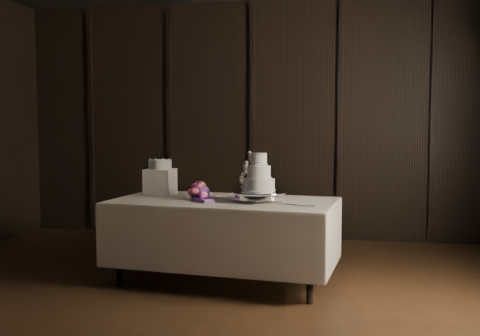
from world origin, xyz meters
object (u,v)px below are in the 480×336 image
at_px(wedding_cake, 256,176).
at_px(small_cake, 160,164).
at_px(display_table, 224,237).
at_px(bouquet, 201,192).
at_px(cake_stand, 259,196).
at_px(box_pedestal, 160,182).

xyz_separation_m(wedding_cake, small_cake, (-0.99, 0.31, 0.07)).
bearing_deg(display_table, small_cake, 165.83).
distance_m(wedding_cake, small_cake, 1.04).
bearing_deg(bouquet, cake_stand, -1.55).
relative_size(display_table, box_pedestal, 8.02).
bearing_deg(wedding_cake, bouquet, 177.66).
relative_size(cake_stand, small_cake, 2.18).
bearing_deg(bouquet, box_pedestal, 149.22).
distance_m(display_table, bouquet, 0.46).
distance_m(cake_stand, bouquet, 0.53).
height_order(display_table, box_pedestal, box_pedestal).
relative_size(cake_stand, box_pedestal, 1.86).
bearing_deg(cake_stand, box_pedestal, 163.44).
height_order(display_table, bouquet, bouquet).
distance_m(wedding_cake, bouquet, 0.53).
height_order(box_pedestal, small_cake, small_cake).
height_order(cake_stand, wedding_cake, wedding_cake).
bearing_deg(display_table, cake_stand, -3.00).
bearing_deg(bouquet, wedding_cake, -3.23).
xyz_separation_m(box_pedestal, small_cake, (0.00, 0.00, 0.17)).
distance_m(cake_stand, small_cake, 1.08).
relative_size(display_table, wedding_cake, 6.17).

